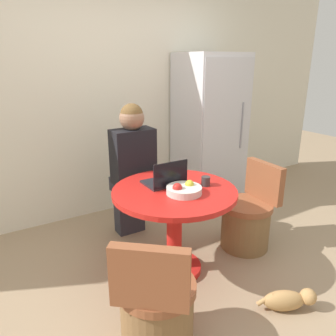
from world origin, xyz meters
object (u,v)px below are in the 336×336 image
(laptop, at_px, (165,180))
(cat, at_px, (289,300))
(chair_near_left_corner, at_px, (156,310))
(fruit_bowl, at_px, (184,190))
(person_seated, at_px, (132,165))
(dining_table, at_px, (174,213))
(chair_right_side, at_px, (247,220))
(refrigerator, at_px, (209,130))

(laptop, xyz_separation_m, cat, (0.46, -0.96, -0.71))
(chair_near_left_corner, height_order, fruit_bowl, fruit_bowl)
(laptop, distance_m, fruit_bowl, 0.23)
(person_seated, height_order, cat, person_seated)
(person_seated, distance_m, fruit_bowl, 0.83)
(person_seated, height_order, laptop, person_seated)
(chair_near_left_corner, distance_m, laptop, 1.03)
(fruit_bowl, height_order, cat, fruit_bowl)
(person_seated, bearing_deg, cat, 107.38)
(dining_table, relative_size, cat, 2.50)
(laptop, relative_size, cat, 0.78)
(person_seated, height_order, fruit_bowl, person_seated)
(chair_near_left_corner, relative_size, fruit_bowl, 2.99)
(chair_near_left_corner, bearing_deg, fruit_bowl, -96.45)
(chair_right_side, relative_size, cat, 2.06)
(laptop, bearing_deg, cat, 115.86)
(chair_right_side, bearing_deg, cat, -21.36)
(dining_table, xyz_separation_m, fruit_bowl, (0.01, -0.11, 0.24))
(chair_right_side, relative_size, laptop, 2.64)
(chair_near_left_corner, relative_size, cat, 2.06)
(chair_right_side, bearing_deg, dining_table, -90.00)
(refrigerator, height_order, person_seated, refrigerator)
(chair_near_left_corner, distance_m, person_seated, 1.50)
(refrigerator, xyz_separation_m, cat, (-0.74, -1.92, -0.82))
(chair_right_side, height_order, person_seated, person_seated)
(dining_table, height_order, cat, dining_table)
(refrigerator, xyz_separation_m, chair_right_side, (-0.39, -1.12, -0.63))
(refrigerator, relative_size, cat, 4.53)
(dining_table, distance_m, laptop, 0.28)
(cat, bearing_deg, person_seated, 135.70)
(chair_right_side, bearing_deg, person_seated, -129.43)
(person_seated, xyz_separation_m, fruit_bowl, (0.05, -0.83, 0.02))
(dining_table, xyz_separation_m, person_seated, (-0.04, 0.72, 0.22))
(person_seated, relative_size, laptop, 4.36)
(laptop, height_order, fruit_bowl, laptop)
(fruit_bowl, bearing_deg, chair_near_left_corner, -136.53)
(chair_near_left_corner, bearing_deg, dining_table, -90.00)
(chair_right_side, height_order, laptop, laptop)
(refrigerator, distance_m, fruit_bowl, 1.68)
(chair_right_side, distance_m, laptop, 0.98)
(cat, bearing_deg, dining_table, 146.71)
(chair_near_left_corner, bearing_deg, laptop, -84.37)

